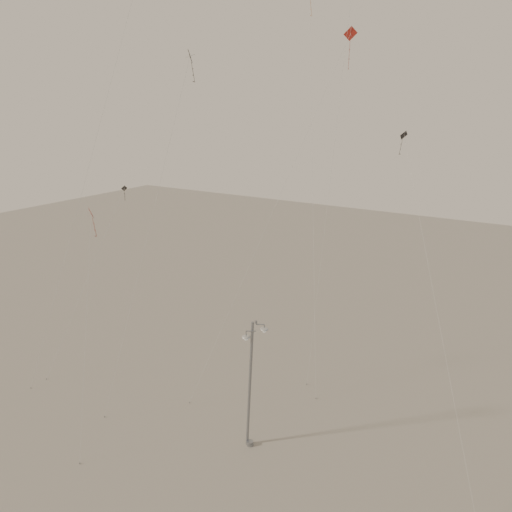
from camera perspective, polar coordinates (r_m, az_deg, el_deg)
The scene contains 9 objects.
ground at distance 33.73m, azimuth -7.30°, elevation -22.47°, with size 160.00×160.00×0.00m, color gray.
street_lamp at distance 32.09m, azimuth -0.57°, elevation -14.09°, with size 1.48×1.06×8.99m.
kite_0 at distance 44.86m, azimuth -14.24°, elevation 25.41°, with size 2.95×16.09×38.96m.
kite_1 at distance 32.20m, azimuth -10.06°, elevation 11.56°, with size 5.35×5.14×24.47m.
kite_3 at distance 34.16m, azimuth -18.50°, elevation -0.21°, with size 3.63×5.72×14.88m.
kite_4 at distance 34.77m, azimuth 18.13°, elevation 4.15°, with size 9.49×13.09×19.55m.
kite_5 at distance 44.81m, azimuth 6.29°, elevation 20.58°, with size 7.88×13.03×31.08m.
kite_6 at distance 47.21m, azimuth -16.87°, elevation 2.21°, with size 2.28×12.05×14.01m.
kite_7 at distance 40.59m, azimuth 7.84°, elevation 17.82°, with size 6.02×14.84×27.05m.
Camera 1 is at (16.97, -19.80, 21.39)m, focal length 35.00 mm.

